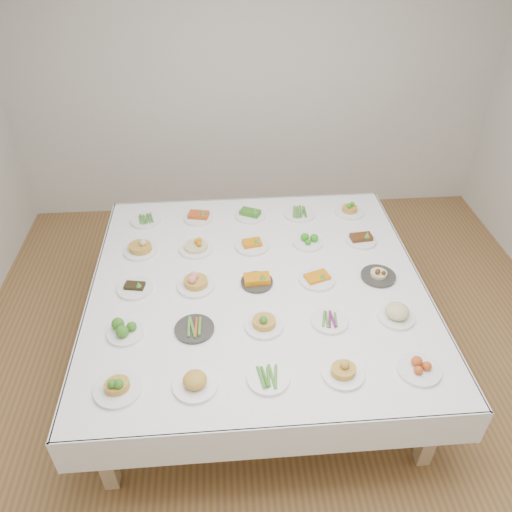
{
  "coord_description": "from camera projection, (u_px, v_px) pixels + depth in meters",
  "views": [
    {
      "loc": [
        -0.39,
        -2.52,
        3.07
      ],
      "look_at": [
        -0.16,
        0.35,
        0.88
      ],
      "focal_mm": 35.0,
      "sensor_mm": 36.0,
      "label": 1
    }
  ],
  "objects": [
    {
      "name": "room_envelope",
      "position": [
        290.0,
        157.0,
        2.77
      ],
      "size": [
        5.02,
        5.02,
        2.81
      ],
      "color": "olive",
      "rests_on": "ground"
    },
    {
      "name": "display_table",
      "position": [
        258.0,
        290.0,
        3.62
      ],
      "size": [
        2.39,
        2.39,
        0.75
      ],
      "color": "white",
      "rests_on": "ground"
    },
    {
      "name": "dish_0",
      "position": [
        116.0,
        383.0,
        2.79
      ],
      "size": [
        0.27,
        0.27,
        0.15
      ],
      "color": "white",
      "rests_on": "display_table"
    },
    {
      "name": "dish_1",
      "position": [
        195.0,
        380.0,
        2.81
      ],
      "size": [
        0.25,
        0.25,
        0.13
      ],
      "color": "white",
      "rests_on": "display_table"
    },
    {
      "name": "dish_2",
      "position": [
        268.0,
        378.0,
        2.87
      ],
      "size": [
        0.24,
        0.24,
        0.05
      ],
      "color": "white",
      "rests_on": "display_table"
    },
    {
      "name": "dish_3",
      "position": [
        344.0,
        368.0,
        2.88
      ],
      "size": [
        0.24,
        0.24,
        0.13
      ],
      "color": "white",
      "rests_on": "display_table"
    },
    {
      "name": "dish_4",
      "position": [
        420.0,
        366.0,
        2.91
      ],
      "size": [
        0.25,
        0.25,
        0.1
      ],
      "color": "white",
      "rests_on": "display_table"
    },
    {
      "name": "dish_5",
      "position": [
        125.0,
        329.0,
        3.15
      ],
      "size": [
        0.23,
        0.23,
        0.11
      ],
      "color": "white",
      "rests_on": "display_table"
    },
    {
      "name": "dish_6",
      "position": [
        194.0,
        328.0,
        3.19
      ],
      "size": [
        0.25,
        0.25,
        0.06
      ],
      "color": "#2F2C29",
      "rests_on": "display_table"
    },
    {
      "name": "dish_7",
      "position": [
        264.0,
        320.0,
        3.19
      ],
      "size": [
        0.25,
        0.25,
        0.13
      ],
      "color": "white",
      "rests_on": "display_table"
    },
    {
      "name": "dish_8",
      "position": [
        330.0,
        320.0,
        3.25
      ],
      "size": [
        0.24,
        0.24,
        0.05
      ],
      "color": "white",
      "rests_on": "display_table"
    },
    {
      "name": "dish_9",
      "position": [
        397.0,
        312.0,
        3.26
      ],
      "size": [
        0.24,
        0.24,
        0.12
      ],
      "color": "white",
      "rests_on": "display_table"
    },
    {
      "name": "dish_10",
      "position": [
        135.0,
        285.0,
        3.5
      ],
      "size": [
        0.25,
        0.25,
        0.1
      ],
      "color": "white",
      "rests_on": "display_table"
    },
    {
      "name": "dish_11",
      "position": [
        195.0,
        278.0,
        3.5
      ],
      "size": [
        0.3,
        0.29,
        0.17
      ],
      "color": "white",
      "rests_on": "display_table"
    },
    {
      "name": "dish_12",
      "position": [
        257.0,
        279.0,
        3.54
      ],
      "size": [
        0.23,
        0.23,
        0.11
      ],
      "color": "#2F2C29",
      "rests_on": "display_table"
    },
    {
      "name": "dish_13",
      "position": [
        317.0,
        276.0,
        3.57
      ],
      "size": [
        0.26,
        0.26,
        0.11
      ],
      "color": "white",
      "rests_on": "display_table"
    },
    {
      "name": "dish_14",
      "position": [
        379.0,
        272.0,
        3.6
      ],
      "size": [
        0.25,
        0.25,
        0.11
      ],
      "color": "#2F2C29",
      "rests_on": "display_table"
    },
    {
      "name": "dish_15",
      "position": [
        140.0,
        244.0,
        3.83
      ],
      "size": [
        0.27,
        0.26,
        0.15
      ],
      "color": "white",
      "rests_on": "display_table"
    },
    {
      "name": "dish_16",
      "position": [
        196.0,
        242.0,
        3.85
      ],
      "size": [
        0.28,
        0.28,
        0.15
      ],
      "color": "white",
      "rests_on": "display_table"
    },
    {
      "name": "dish_17",
      "position": [
        252.0,
        243.0,
        3.9
      ],
      "size": [
        0.26,
        0.26,
        0.11
      ],
      "color": "white",
      "rests_on": "display_table"
    },
    {
      "name": "dish_18",
      "position": [
        308.0,
        240.0,
        3.93
      ],
      "size": [
        0.23,
        0.23,
        0.1
      ],
      "color": "white",
      "rests_on": "display_table"
    },
    {
      "name": "dish_19",
      "position": [
        361.0,
        236.0,
        3.96
      ],
      "size": [
        0.25,
        0.25,
        0.11
      ],
      "color": "white",
      "rests_on": "display_table"
    },
    {
      "name": "dish_20",
      "position": [
        146.0,
        220.0,
        4.2
      ],
      "size": [
        0.25,
        0.25,
        0.05
      ],
      "color": "white",
      "rests_on": "display_table"
    },
    {
      "name": "dish_21",
      "position": [
        199.0,
        214.0,
        4.22
      ],
      "size": [
        0.25,
        0.25,
        0.11
      ],
      "color": "white",
      "rests_on": "display_table"
    },
    {
      "name": "dish_22",
      "position": [
        250.0,
        212.0,
        4.25
      ],
      "size": [
        0.25,
        0.25,
        0.11
      ],
      "color": "white",
      "rests_on": "display_table"
    },
    {
      "name": "dish_23",
      "position": [
        300.0,
        213.0,
        4.28
      ],
      "size": [
        0.26,
        0.26,
        0.06
      ],
      "color": "white",
      "rests_on": "display_table"
    },
    {
      "name": "dish_24",
      "position": [
        350.0,
        208.0,
        4.29
      ],
      "size": [
        0.25,
        0.25,
        0.13
      ],
      "color": "white",
      "rests_on": "display_table"
    }
  ]
}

